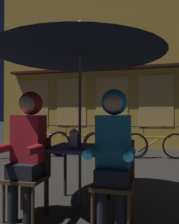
{
  "coord_description": "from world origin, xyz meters",
  "views": [
    {
      "loc": [
        0.82,
        -2.71,
        1.13
      ],
      "look_at": [
        0.0,
        0.48,
        1.17
      ],
      "focal_mm": 36.57,
      "sensor_mm": 36.0,
      "label": 1
    }
  ],
  "objects_px": {
    "bicycle_nearest": "(43,141)",
    "bicycle_fourth": "(155,145)",
    "person_left_hooded": "(27,141)",
    "chair_left": "(30,172)",
    "person_right_hooded": "(113,143)",
    "patio_umbrella": "(80,41)",
    "cafe_table": "(80,155)",
    "bicycle_third": "(116,145)",
    "bicycle_second": "(76,143)",
    "chair_right": "(114,177)",
    "lantern": "(74,137)"
  },
  "relations": [
    {
      "from": "person_right_hooded",
      "to": "bicycle_nearest",
      "type": "relative_size",
      "value": 0.83
    },
    {
      "from": "bicycle_nearest",
      "to": "bicycle_fourth",
      "type": "height_order",
      "value": "same"
    },
    {
      "from": "patio_umbrella",
      "to": "chair_right",
      "type": "bearing_deg",
      "value": -37.55
    },
    {
      "from": "bicycle_third",
      "to": "bicycle_second",
      "type": "bearing_deg",
      "value": 175.64
    },
    {
      "from": "chair_right",
      "to": "bicycle_third",
      "type": "bearing_deg",
      "value": 97.73
    },
    {
      "from": "patio_umbrella",
      "to": "bicycle_second",
      "type": "distance_m",
      "value": 3.94
    },
    {
      "from": "patio_umbrella",
      "to": "bicycle_fourth",
      "type": "xyz_separation_m",
      "value": [
        0.98,
        3.47,
        -1.71
      ]
    },
    {
      "from": "cafe_table",
      "to": "person_left_hooded",
      "type": "relative_size",
      "value": 0.53
    },
    {
      "from": "patio_umbrella",
      "to": "bicycle_second",
      "type": "bearing_deg",
      "value": 108.53
    },
    {
      "from": "person_left_hooded",
      "to": "bicycle_third",
      "type": "xyz_separation_m",
      "value": [
        0.46,
        3.71,
        -0.5
      ]
    },
    {
      "from": "chair_left",
      "to": "bicycle_fourth",
      "type": "xyz_separation_m",
      "value": [
        1.46,
        3.84,
        -0.14
      ]
    },
    {
      "from": "chair_right",
      "to": "person_left_hooded",
      "type": "distance_m",
      "value": 1.03
    },
    {
      "from": "lantern",
      "to": "chair_left",
      "type": "relative_size",
      "value": 0.27
    },
    {
      "from": "cafe_table",
      "to": "bicycle_fourth",
      "type": "bearing_deg",
      "value": 74.19
    },
    {
      "from": "person_left_hooded",
      "to": "person_right_hooded",
      "type": "height_order",
      "value": "same"
    },
    {
      "from": "chair_left",
      "to": "bicycle_fourth",
      "type": "distance_m",
      "value": 4.11
    },
    {
      "from": "lantern",
      "to": "person_left_hooded",
      "type": "relative_size",
      "value": 0.17
    },
    {
      "from": "chair_right",
      "to": "bicycle_nearest",
      "type": "relative_size",
      "value": 0.52
    },
    {
      "from": "cafe_table",
      "to": "chair_left",
      "type": "bearing_deg",
      "value": -142.45
    },
    {
      "from": "bicycle_nearest",
      "to": "chair_left",
      "type": "bearing_deg",
      "value": -65.84
    },
    {
      "from": "cafe_table",
      "to": "bicycle_nearest",
      "type": "xyz_separation_m",
      "value": [
        -2.21,
        3.48,
        -0.29
      ]
    },
    {
      "from": "bicycle_second",
      "to": "bicycle_third",
      "type": "bearing_deg",
      "value": -4.36
    },
    {
      "from": "lantern",
      "to": "bicycle_second",
      "type": "bearing_deg",
      "value": 107.4
    },
    {
      "from": "bicycle_nearest",
      "to": "bicycle_third",
      "type": "relative_size",
      "value": 1.0
    },
    {
      "from": "cafe_table",
      "to": "patio_umbrella",
      "type": "relative_size",
      "value": 0.32
    },
    {
      "from": "person_left_hooded",
      "to": "bicycle_third",
      "type": "relative_size",
      "value": 0.84
    },
    {
      "from": "patio_umbrella",
      "to": "lantern",
      "type": "bearing_deg",
      "value": -149.12
    },
    {
      "from": "patio_umbrella",
      "to": "person_right_hooded",
      "type": "bearing_deg",
      "value": -41.57
    },
    {
      "from": "person_left_hooded",
      "to": "bicycle_nearest",
      "type": "xyz_separation_m",
      "value": [
        -1.73,
        3.9,
        -0.5
      ]
    },
    {
      "from": "patio_umbrella",
      "to": "person_left_hooded",
      "type": "xyz_separation_m",
      "value": [
        -0.48,
        -0.43,
        -1.21
      ]
    },
    {
      "from": "patio_umbrella",
      "to": "person_right_hooded",
      "type": "xyz_separation_m",
      "value": [
        0.48,
        -0.43,
        -1.21
      ]
    },
    {
      "from": "person_right_hooded",
      "to": "bicycle_nearest",
      "type": "height_order",
      "value": "person_right_hooded"
    },
    {
      "from": "person_right_hooded",
      "to": "chair_right",
      "type": "bearing_deg",
      "value": 90.0
    },
    {
      "from": "lantern",
      "to": "bicycle_nearest",
      "type": "bearing_deg",
      "value": 121.38
    },
    {
      "from": "chair_right",
      "to": "bicycle_nearest",
      "type": "xyz_separation_m",
      "value": [
        -2.69,
        3.85,
        -0.14
      ]
    },
    {
      "from": "chair_right",
      "to": "lantern",
      "type": "bearing_deg",
      "value": 148.52
    },
    {
      "from": "lantern",
      "to": "person_right_hooded",
      "type": "bearing_deg",
      "value": -35.64
    },
    {
      "from": "bicycle_nearest",
      "to": "cafe_table",
      "type": "bearing_deg",
      "value": -57.62
    },
    {
      "from": "cafe_table",
      "to": "person_left_hooded",
      "type": "xyz_separation_m",
      "value": [
        -0.48,
        -0.43,
        0.21
      ]
    },
    {
      "from": "bicycle_third",
      "to": "bicycle_fourth",
      "type": "relative_size",
      "value": 1.0
    },
    {
      "from": "person_left_hooded",
      "to": "bicycle_nearest",
      "type": "bearing_deg",
      "value": 113.85
    },
    {
      "from": "cafe_table",
      "to": "bicycle_fourth",
      "type": "xyz_separation_m",
      "value": [
        0.98,
        3.47,
        -0.29
      ]
    },
    {
      "from": "cafe_table",
      "to": "chair_right",
      "type": "bearing_deg",
      "value": -37.55
    },
    {
      "from": "chair_left",
      "to": "chair_right",
      "type": "height_order",
      "value": "same"
    },
    {
      "from": "chair_left",
      "to": "chair_right",
      "type": "distance_m",
      "value": 0.96
    },
    {
      "from": "patio_umbrella",
      "to": "chair_right",
      "type": "relative_size",
      "value": 2.66
    },
    {
      "from": "patio_umbrella",
      "to": "chair_left",
      "type": "xyz_separation_m",
      "value": [
        -0.48,
        -0.37,
        -1.57
      ]
    },
    {
      "from": "patio_umbrella",
      "to": "chair_left",
      "type": "bearing_deg",
      "value": -142.45
    },
    {
      "from": "lantern",
      "to": "chair_right",
      "type": "height_order",
      "value": "lantern"
    },
    {
      "from": "chair_left",
      "to": "person_right_hooded",
      "type": "xyz_separation_m",
      "value": [
        0.96,
        -0.06,
        0.36
      ]
    }
  ]
}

